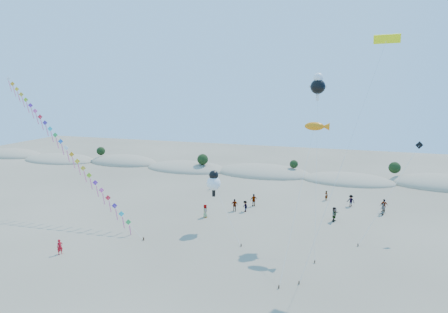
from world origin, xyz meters
TOP-DOWN VIEW (x-y plane):
  - ground at (0.00, 0.00)m, footprint 160.00×160.00m
  - dune_ridge at (1.06, 45.14)m, footprint 145.30×11.49m
  - kite_train at (-20.99, 14.41)m, footprint 28.14×10.05m
  - fish_kite at (11.88, 14.49)m, footprint 3.23×11.39m
  - cartoon_kite_low at (0.17, 15.01)m, footprint 5.43×5.04m
  - cartoon_kite_high at (11.50, 19.00)m, footprint 2.13×10.60m
  - parafoil_kite at (17.78, 12.84)m, footprint 7.60×8.70m
  - dark_kite at (21.18, 19.51)m, footprint 6.76×6.93m
  - flyer_foreground at (-12.64, 3.48)m, footprint 0.64×0.69m
  - beachgoers at (9.79, 24.57)m, footprint 27.23×13.95m

SIDE VIEW (x-z plane):
  - ground at x=0.00m, z-range 0.00..0.00m
  - dune_ridge at x=1.06m, z-range -2.67..2.90m
  - flyer_foreground at x=-12.64m, z-range 0.00..1.59m
  - beachgoers at x=9.79m, z-range -0.07..1.81m
  - cartoon_kite_low at x=0.17m, z-range 2.25..9.49m
  - dark_kite at x=21.18m, z-range 1.93..12.78m
  - kite_train at x=-20.99m, z-range 0.14..19.24m
  - fish_kite at x=11.88m, z-range 6.18..19.53m
  - cartoon_kite_high at x=11.50m, z-range 7.90..26.46m
  - parafoil_kite at x=17.78m, z-range 10.07..31.86m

